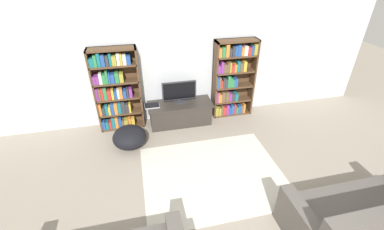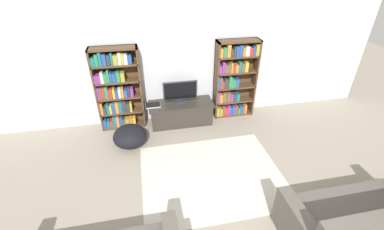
{
  "view_description": "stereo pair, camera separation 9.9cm",
  "coord_description": "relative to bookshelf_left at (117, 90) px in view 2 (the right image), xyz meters",
  "views": [
    {
      "loc": [
        -0.92,
        -0.86,
        3.16
      ],
      "look_at": [
        -0.03,
        3.03,
        0.7
      ],
      "focal_mm": 24.0,
      "sensor_mm": 36.0,
      "label": 1
    },
    {
      "loc": [
        -0.82,
        -0.88,
        3.16
      ],
      "look_at": [
        -0.03,
        3.03,
        0.7
      ],
      "focal_mm": 24.0,
      "sensor_mm": 36.0,
      "label": 2
    }
  ],
  "objects": [
    {
      "name": "bookshelf_right",
      "position": [
        2.49,
        0.0,
        0.01
      ],
      "size": [
        0.91,
        0.3,
        1.74
      ],
      "color": "#513823",
      "rests_on": "ground_plane"
    },
    {
      "name": "area_rug",
      "position": [
        1.53,
        -1.88,
        -0.85
      ],
      "size": [
        2.34,
        1.88,
        0.02
      ],
      "color": "beige",
      "rests_on": "ground_plane"
    },
    {
      "name": "television",
      "position": [
        1.29,
        -0.12,
        -0.11
      ],
      "size": [
        0.73,
        0.16,
        0.49
      ],
      "color": "#2D2D33",
      "rests_on": "tv_stand"
    },
    {
      "name": "laptop",
      "position": [
        0.7,
        -0.15,
        -0.35
      ],
      "size": [
        0.31,
        0.23,
        0.03
      ],
      "color": "#B7B7BC",
      "rests_on": "tv_stand"
    },
    {
      "name": "bookshelf_left",
      "position": [
        0.0,
        0.0,
        0.0
      ],
      "size": [
        0.91,
        0.3,
        1.74
      ],
      "color": "#513823",
      "rests_on": "ground_plane"
    },
    {
      "name": "tv_stand",
      "position": [
        1.29,
        -0.15,
        -0.61
      ],
      "size": [
        1.39,
        0.55,
        0.49
      ],
      "color": "#332D28",
      "rests_on": "ground_plane"
    },
    {
      "name": "beanbag_ottoman",
      "position": [
        0.18,
        -0.76,
        -0.65
      ],
      "size": [
        0.64,
        0.64,
        0.41
      ],
      "primitive_type": "ellipsoid",
      "color": "black",
      "rests_on": "ground_plane"
    },
    {
      "name": "wall_back",
      "position": [
        1.39,
        0.18,
        0.44
      ],
      "size": [
        8.8,
        0.06,
        2.6
      ],
      "color": "silver",
      "rests_on": "ground_plane"
    },
    {
      "name": "couch_right_sofa",
      "position": [
        3.08,
        -3.37,
        -0.56
      ],
      "size": [
        1.9,
        0.93,
        0.92
      ],
      "color": "#56514C",
      "rests_on": "ground_plane"
    }
  ]
}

